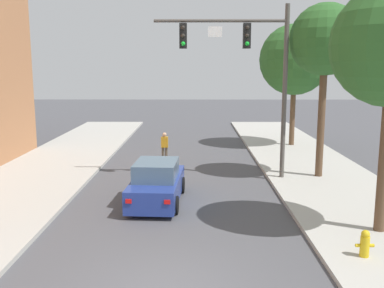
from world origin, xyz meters
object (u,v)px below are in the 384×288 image
(traffic_signal_mast, at_px, (249,60))
(car_lead_blue, at_px, (157,184))
(fire_hydrant, at_px, (365,243))
(pedestrian_crossing_road, at_px, (165,146))
(street_tree_third, at_px, (295,60))
(street_tree_second, at_px, (325,41))

(traffic_signal_mast, relative_size, car_lead_blue, 1.73)
(traffic_signal_mast, bearing_deg, fire_hydrant, -75.99)
(traffic_signal_mast, distance_m, pedestrian_crossing_road, 6.86)
(car_lead_blue, xyz_separation_m, fire_hydrant, (5.82, -5.05, -0.22))
(street_tree_third, bearing_deg, traffic_signal_mast, -114.80)
(pedestrian_crossing_road, xyz_separation_m, street_tree_second, (7.21, -3.31, 5.22))
(pedestrian_crossing_road, height_order, street_tree_third, street_tree_third)
(car_lead_blue, bearing_deg, pedestrian_crossing_road, 91.46)
(traffic_signal_mast, xyz_separation_m, pedestrian_crossing_road, (-3.91, 3.53, -4.39))
(traffic_signal_mast, relative_size, pedestrian_crossing_road, 4.57)
(traffic_signal_mast, distance_m, car_lead_blue, 6.77)
(pedestrian_crossing_road, bearing_deg, car_lead_blue, -88.54)
(pedestrian_crossing_road, bearing_deg, traffic_signal_mast, -42.08)
(street_tree_second, distance_m, street_tree_third, 8.15)
(car_lead_blue, height_order, street_tree_second, street_tree_second)
(street_tree_second, bearing_deg, car_lead_blue, -153.44)
(pedestrian_crossing_road, bearing_deg, street_tree_second, -24.67)
(street_tree_second, height_order, street_tree_third, street_tree_second)
(fire_hydrant, xyz_separation_m, street_tree_third, (1.76, 16.68, 4.96))
(fire_hydrant, bearing_deg, car_lead_blue, 139.04)
(car_lead_blue, relative_size, street_tree_third, 0.58)
(car_lead_blue, bearing_deg, traffic_signal_mast, 41.44)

